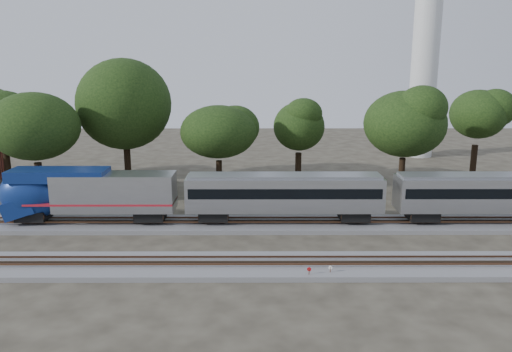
% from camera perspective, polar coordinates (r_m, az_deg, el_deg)
% --- Properties ---
extents(ground, '(160.00, 160.00, 0.00)m').
position_cam_1_polar(ground, '(42.02, -4.46, -8.35)').
color(ground, '#383328').
rests_on(ground, ground).
extents(track_far, '(160.00, 5.00, 0.73)m').
position_cam_1_polar(track_far, '(47.59, -3.93, -5.53)').
color(track_far, slate).
rests_on(track_far, ground).
extents(track_near, '(160.00, 5.00, 0.73)m').
position_cam_1_polar(track_near, '(38.24, -4.91, -10.21)').
color(track_near, slate).
rests_on(track_near, ground).
extents(switch_stand_red, '(0.30, 0.07, 0.95)m').
position_cam_1_polar(switch_stand_red, '(36.32, 6.09, -10.83)').
color(switch_stand_red, '#512D19').
rests_on(switch_stand_red, ground).
extents(switch_stand_white, '(0.28, 0.11, 0.90)m').
position_cam_1_polar(switch_stand_white, '(36.88, 8.49, -10.58)').
color(switch_stand_white, '#512D19').
rests_on(switch_stand_white, ground).
extents(switch_lever, '(0.58, 0.46, 0.30)m').
position_cam_1_polar(switch_lever, '(37.18, 6.40, -11.03)').
color(switch_lever, '#512D19').
rests_on(switch_lever, ground).
extents(tree_1, '(8.30, 8.30, 11.70)m').
position_cam_1_polar(tree_1, '(69.67, -26.98, 5.62)').
color(tree_1, black).
rests_on(tree_1, ground).
extents(tree_2, '(8.69, 8.69, 12.25)m').
position_cam_1_polar(tree_2, '(58.48, -24.02, 5.18)').
color(tree_2, black).
rests_on(tree_2, ground).
extents(tree_3, '(10.47, 10.47, 14.76)m').
position_cam_1_polar(tree_3, '(63.04, -14.82, 7.93)').
color(tree_3, black).
rests_on(tree_3, ground).
extents(tree_4, '(7.51, 7.51, 10.58)m').
position_cam_1_polar(tree_4, '(58.16, -4.32, 5.05)').
color(tree_4, black).
rests_on(tree_4, ground).
extents(tree_5, '(7.48, 7.48, 10.54)m').
position_cam_1_polar(tree_5, '(63.51, 4.93, 5.65)').
color(tree_5, black).
rests_on(tree_5, ground).
extents(tree_6, '(8.60, 8.60, 12.13)m').
position_cam_1_polar(tree_6, '(58.86, 16.64, 5.71)').
color(tree_6, black).
rests_on(tree_6, ground).
extents(tree_7, '(8.87, 8.87, 12.50)m').
position_cam_1_polar(tree_7, '(70.91, 24.04, 6.46)').
color(tree_7, black).
rests_on(tree_7, ground).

